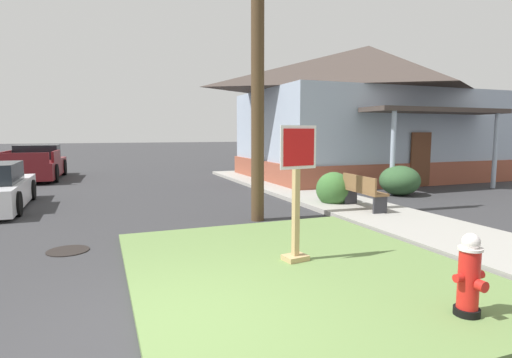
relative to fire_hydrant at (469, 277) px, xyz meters
The scene contains 12 objects.
ground_plane 3.33m from the fire_hydrant, 164.27° to the left, with size 160.00×160.00×0.00m, color #333335.
grass_corner_patch 2.41m from the fire_hydrant, 114.22° to the left, with size 4.80×5.75×0.08m, color #668447.
sidewalk_strip 7.39m from the fire_hydrant, 69.10° to the left, with size 2.20×18.96×0.12m, color #9E9B93.
fire_hydrant is the anchor object (origin of this frame).
stop_sign 2.58m from the fire_hydrant, 110.55° to the left, with size 0.64×0.33×2.07m.
manhole_cover 6.17m from the fire_hydrant, 133.48° to the left, with size 0.70×0.70×0.02m, color black.
pickup_truck_maroon 18.08m from the fire_hydrant, 110.38° to the left, with size 2.24×5.11×1.48m.
street_bench 6.01m from the fire_hydrant, 64.97° to the left, with size 0.50×1.54×0.85m.
utility_pole 6.86m from the fire_hydrant, 92.67° to the left, with size 1.69×0.30×8.54m.
corner_house 14.61m from the fire_hydrant, 58.24° to the left, with size 10.79×8.29×5.83m.
shrub_near_porch 9.29m from the fire_hydrant, 53.91° to the left, with size 1.30×1.30×0.97m, color #325731.
shrub_by_curb 6.95m from the fire_hydrant, 70.06° to the left, with size 0.97×0.97×0.96m, color #3B6C32.
Camera 1 is at (-0.48, -4.00, 2.05)m, focal length 28.51 mm.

